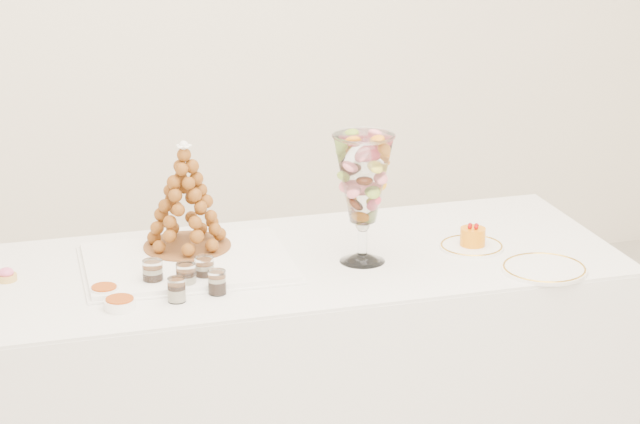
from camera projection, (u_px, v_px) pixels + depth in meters
name	position (u px, v px, depth m)	size (l,w,h in m)	color
buffet_table	(296.00, 372.00, 3.86)	(1.98, 0.82, 0.75)	white
lace_tray	(187.00, 263.00, 3.69)	(0.60, 0.45, 0.02)	white
macaron_vase	(363.00, 180.00, 3.65)	(0.18, 0.18, 0.39)	white
cake_plate	(472.00, 247.00, 3.84)	(0.20, 0.20, 0.01)	white
spare_plate	(544.00, 269.00, 3.66)	(0.25, 0.25, 0.01)	white
pink_tart	(6.00, 275.00, 3.58)	(0.06, 0.06, 0.04)	tan
verrine_a	(153.00, 273.00, 3.53)	(0.06, 0.06, 0.08)	white
verrine_b	(186.00, 276.00, 3.51)	(0.06, 0.06, 0.08)	white
verrine_c	(204.00, 270.00, 3.56)	(0.06, 0.06, 0.08)	white
verrine_d	(177.00, 290.00, 3.43)	(0.05, 0.05, 0.07)	white
verrine_e	(217.00, 282.00, 3.48)	(0.05, 0.05, 0.07)	white
ramekin_back	(104.00, 292.00, 3.47)	(0.08, 0.08, 0.02)	white
ramekin_front	(120.00, 304.00, 3.39)	(0.09, 0.09, 0.03)	white
croquembouche	(185.00, 196.00, 3.74)	(0.28, 0.28, 0.33)	brown
mousse_cake	(473.00, 236.00, 3.83)	(0.08, 0.08, 0.07)	orange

